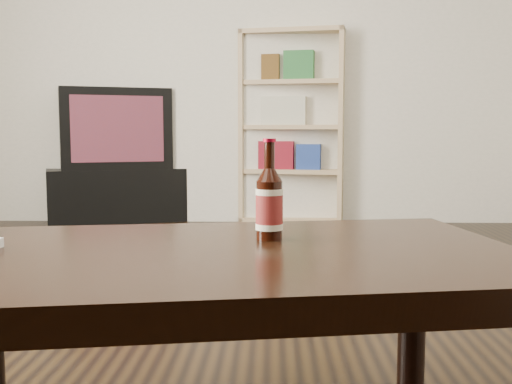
{
  "coord_description": "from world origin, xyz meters",
  "views": [
    {
      "loc": [
        0.26,
        -1.67,
        0.72
      ],
      "look_at": [
        0.22,
        -0.34,
        0.58
      ],
      "focal_mm": 42.0,
      "sensor_mm": 36.0,
      "label": 1
    }
  ],
  "objects_px": {
    "tv": "(114,129)",
    "coffee_table": "(217,279)",
    "tv_stand": "(116,194)",
    "bookshelf": "(292,123)",
    "beer_bottle": "(269,204)"
  },
  "relations": [
    {
      "from": "tv_stand",
      "to": "tv",
      "type": "height_order",
      "value": "tv"
    },
    {
      "from": "bookshelf",
      "to": "coffee_table",
      "type": "height_order",
      "value": "bookshelf"
    },
    {
      "from": "tv",
      "to": "tv_stand",
      "type": "bearing_deg",
      "value": 90.0
    },
    {
      "from": "beer_bottle",
      "to": "coffee_table",
      "type": "bearing_deg",
      "value": -130.69
    },
    {
      "from": "tv_stand",
      "to": "beer_bottle",
      "type": "bearing_deg",
      "value": -90.31
    },
    {
      "from": "tv_stand",
      "to": "bookshelf",
      "type": "relative_size",
      "value": 0.7
    },
    {
      "from": "coffee_table",
      "to": "tv",
      "type": "bearing_deg",
      "value": 108.02
    },
    {
      "from": "tv",
      "to": "beer_bottle",
      "type": "relative_size",
      "value": 4.23
    },
    {
      "from": "tv_stand",
      "to": "bookshelf",
      "type": "height_order",
      "value": "bookshelf"
    },
    {
      "from": "tv",
      "to": "coffee_table",
      "type": "height_order",
      "value": "tv"
    },
    {
      "from": "tv",
      "to": "bookshelf",
      "type": "distance_m",
      "value": 1.41
    },
    {
      "from": "tv_stand",
      "to": "beer_bottle",
      "type": "xyz_separation_m",
      "value": [
        1.25,
        -3.4,
        0.34
      ]
    },
    {
      "from": "tv",
      "to": "coffee_table",
      "type": "bearing_deg",
      "value": -92.55
    },
    {
      "from": "bookshelf",
      "to": "coffee_table",
      "type": "bearing_deg",
      "value": -83.92
    },
    {
      "from": "tv_stand",
      "to": "coffee_table",
      "type": "relative_size",
      "value": 0.77
    }
  ]
}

